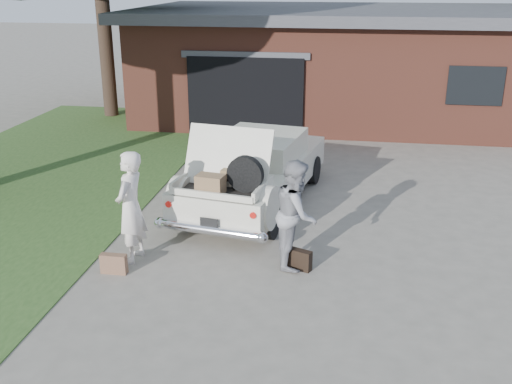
# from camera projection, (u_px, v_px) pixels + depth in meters

# --- Properties ---
(ground) EXTENTS (90.00, 90.00, 0.00)m
(ground) POSITION_uv_depth(u_px,v_px,m) (250.00, 273.00, 9.16)
(ground) COLOR gray
(ground) RESTS_ON ground
(grass_strip) EXTENTS (6.00, 16.00, 0.02)m
(grass_strip) POSITION_uv_depth(u_px,v_px,m) (20.00, 187.00, 12.77)
(grass_strip) COLOR #2D4C1E
(grass_strip) RESTS_ON ground
(house) EXTENTS (12.80, 7.80, 3.30)m
(house) POSITION_uv_depth(u_px,v_px,m) (341.00, 61.00, 19.07)
(house) COLOR brown
(house) RESTS_ON ground
(sedan) EXTENTS (2.55, 4.89, 1.85)m
(sedan) POSITION_uv_depth(u_px,v_px,m) (255.00, 171.00, 11.69)
(sedan) COLOR beige
(sedan) RESTS_ON ground
(woman_left) EXTENTS (0.48, 0.69, 1.80)m
(woman_left) POSITION_uv_depth(u_px,v_px,m) (131.00, 207.00, 9.28)
(woman_left) COLOR silver
(woman_left) RESTS_ON ground
(woman_right) EXTENTS (0.67, 0.85, 1.70)m
(woman_right) POSITION_uv_depth(u_px,v_px,m) (296.00, 214.00, 9.16)
(woman_right) COLOR gray
(woman_right) RESTS_ON ground
(suitcase_left) EXTENTS (0.40, 0.13, 0.31)m
(suitcase_left) POSITION_uv_depth(u_px,v_px,m) (114.00, 264.00, 9.10)
(suitcase_left) COLOR brown
(suitcase_left) RESTS_ON ground
(suitcase_right) EXTENTS (0.43, 0.29, 0.32)m
(suitcase_right) POSITION_uv_depth(u_px,v_px,m) (299.00, 259.00, 9.23)
(suitcase_right) COLOR black
(suitcase_right) RESTS_ON ground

